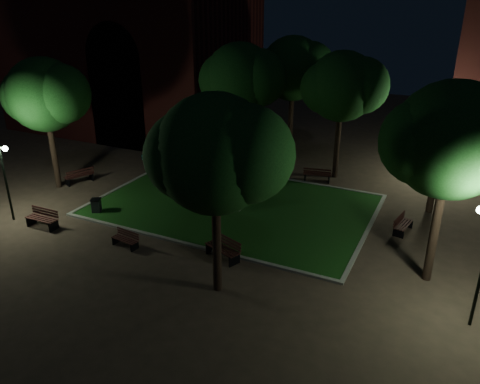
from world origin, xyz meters
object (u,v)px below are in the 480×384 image
Objects in this scene: trash_bin at (96,206)px; monument at (234,191)px; bench_near_left at (126,239)px; bench_left_side at (79,176)px; bicycle at (147,158)px; bench_right_side at (402,225)px; bench_far_side at (317,175)px; bench_near_right at (224,249)px; bench_west_near at (43,219)px.

monument is at bearing 32.84° from trash_bin.
bench_left_side reaches higher than bench_near_left.
bench_right_side is at bearing -73.86° from bicycle.
bench_right_side is 0.89× the size of bench_far_side.
bicycle reaches higher than bench_right_side.
bench_left_side is (-10.53, -1.13, -0.49)m from monument.
bench_near_right is 1.05× the size of bench_far_side.
monument is at bearing 75.64° from bench_near_left.
trash_bin is (-6.44, -4.16, -0.53)m from monument.
monument reaches higher than bench_far_side.
bench_right_side reaches higher than bench_near_left.
bench_right_side is 7.74m from bench_far_side.
bench_right_side is at bearing 120.46° from bench_left_side.
monument is 5.80m from bench_near_right.
trash_bin is at bearing 78.05° from bench_left_side.
bench_west_near reaches higher than bench_right_side.
bench_west_near reaches higher than trash_bin.
monument reaches higher than bench_near_left.
bench_near_left is 12.11m from bicycle.
bench_near_left is 13.51m from bench_far_side.
bench_far_side is at bearing 105.71° from bench_near_right.
bench_left_side is 15.33m from bench_far_side.
monument is at bearing 106.13° from bench_right_side.
bench_near_right is at bearing 6.65° from bench_west_near.
bench_near_right is 14.40m from bicycle.
bench_right_side is at bearing 23.16° from bench_west_near.
bench_far_side is 2.18× the size of trash_bin.
bench_left_side is at bearing 115.34° from bench_west_near.
bench_near_right reaches higher than bench_right_side.
bicycle is (-1.10, 10.56, -0.01)m from bench_west_near.
bench_near_right is 8.68m from trash_bin.
bench_left_side reaches higher than trash_bin.
monument reaches higher than trash_bin.
bench_near_left is 0.86× the size of bicycle.
bench_left_side is 1.11× the size of bicycle.
bench_far_side is (13.69, 6.91, -0.01)m from bench_left_side.
bench_near_right is at bearing 20.47° from bench_near_left.
bench_left_side is (-7.94, 5.32, 0.10)m from bench_near_left.
bench_right_side is (11.74, 7.34, 0.04)m from bench_near_left.
trash_bin is at bearing 156.70° from bench_near_left.
bench_near_left is at bearing 53.37° from bench_far_side.
bench_left_side reaches higher than bicycle.
trash_bin is (-8.60, 1.20, -0.04)m from bench_near_right.
bench_far_side is at bearing 47.78° from bench_west_near.
bench_west_near is 16.59m from bench_far_side.
bench_near_right reaches higher than trash_bin.
bench_near_left is at bearing 132.61° from bench_right_side.
monument is 6.98m from bench_near_left.
bench_left_side is 5.27m from bicycle.
bench_west_near is 1.09× the size of bench_right_side.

